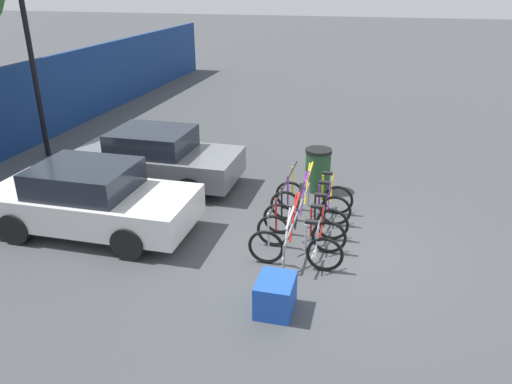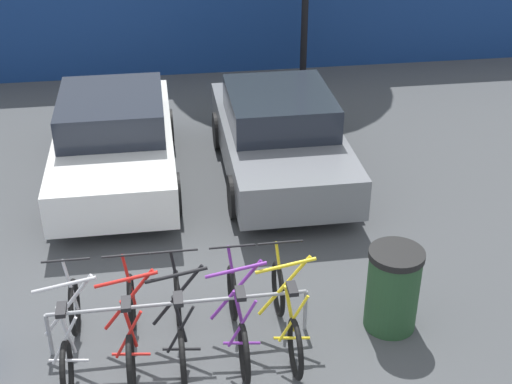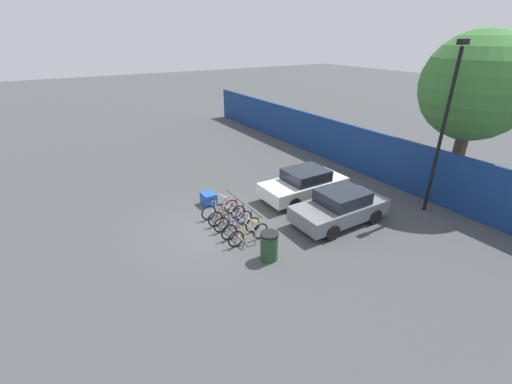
{
  "view_description": "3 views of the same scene",
  "coord_description": "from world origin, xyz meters",
  "px_view_note": "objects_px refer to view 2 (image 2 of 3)",
  "views": [
    {
      "loc": [
        -8.44,
        -0.68,
        4.78
      ],
      "look_at": [
        0.46,
        1.56,
        0.79
      ],
      "focal_mm": 35.0,
      "sensor_mm": 36.0,
      "label": 1
    },
    {
      "loc": [
        0.26,
        -5.6,
        5.48
      ],
      "look_at": [
        1.4,
        2.08,
        1.08
      ],
      "focal_mm": 50.0,
      "sensor_mm": 36.0,
      "label": 2
    },
    {
      "loc": [
        10.86,
        -4.92,
        7.11
      ],
      "look_at": [
        -0.46,
        2.07,
        0.93
      ],
      "focal_mm": 24.0,
      "sensor_mm": 36.0,
      "label": 3
    }
  ],
  "objects_px": {
    "bicycle_black": "(180,324)",
    "bicycle_silver": "(70,334)",
    "trash_bin": "(393,289)",
    "bike_rack": "(179,308)",
    "car_white": "(114,140)",
    "bicycle_red": "(131,329)",
    "bicycle_purple": "(238,318)",
    "car_grey": "(280,136)",
    "bicycle_yellow": "(286,314)"
  },
  "relations": [
    {
      "from": "bicycle_black",
      "to": "bicycle_silver",
      "type": "bearing_deg",
      "value": -177.8
    },
    {
      "from": "bicycle_silver",
      "to": "trash_bin",
      "type": "height_order",
      "value": "bicycle_silver"
    },
    {
      "from": "bicycle_silver",
      "to": "bicycle_black",
      "type": "xyz_separation_m",
      "value": [
        1.17,
        0.0,
        0.0
      ]
    },
    {
      "from": "bicycle_black",
      "to": "trash_bin",
      "type": "relative_size",
      "value": 1.66
    },
    {
      "from": "bike_rack",
      "to": "car_white",
      "type": "distance_m",
      "value": 4.14
    },
    {
      "from": "bicycle_silver",
      "to": "bicycle_red",
      "type": "bearing_deg",
      "value": 0.72
    },
    {
      "from": "bicycle_black",
      "to": "bicycle_purple",
      "type": "relative_size",
      "value": 1.0
    },
    {
      "from": "bicycle_black",
      "to": "car_grey",
      "type": "distance_m",
      "value": 4.38
    },
    {
      "from": "bicycle_yellow",
      "to": "trash_bin",
      "type": "bearing_deg",
      "value": 2.79
    },
    {
      "from": "bicycle_purple",
      "to": "car_grey",
      "type": "relative_size",
      "value": 0.43
    },
    {
      "from": "car_white",
      "to": "trash_bin",
      "type": "relative_size",
      "value": 3.99
    },
    {
      "from": "bicycle_purple",
      "to": "car_grey",
      "type": "xyz_separation_m",
      "value": [
        1.17,
        3.97,
        0.31
      ]
    },
    {
      "from": "bike_rack",
      "to": "bicycle_black",
      "type": "distance_m",
      "value": 0.18
    },
    {
      "from": "bicycle_red",
      "to": "trash_bin",
      "type": "height_order",
      "value": "bicycle_red"
    },
    {
      "from": "car_grey",
      "to": "bicycle_yellow",
      "type": "bearing_deg",
      "value": -98.98
    },
    {
      "from": "bicycle_black",
      "to": "car_white",
      "type": "relative_size",
      "value": 0.42
    },
    {
      "from": "bicycle_red",
      "to": "bicycle_black",
      "type": "height_order",
      "value": "same"
    },
    {
      "from": "bicycle_red",
      "to": "bicycle_purple",
      "type": "relative_size",
      "value": 1.0
    },
    {
      "from": "car_white",
      "to": "trash_bin",
      "type": "distance_m",
      "value": 5.23
    },
    {
      "from": "bike_rack",
      "to": "car_grey",
      "type": "height_order",
      "value": "car_grey"
    },
    {
      "from": "bicycle_red",
      "to": "bicycle_purple",
      "type": "bearing_deg",
      "value": -1.94
    },
    {
      "from": "bicycle_yellow",
      "to": "trash_bin",
      "type": "xyz_separation_m",
      "value": [
        1.25,
        0.09,
        0.14
      ]
    },
    {
      "from": "bicycle_red",
      "to": "bicycle_yellow",
      "type": "height_order",
      "value": "same"
    },
    {
      "from": "bicycle_yellow",
      "to": "trash_bin",
      "type": "relative_size",
      "value": 1.66
    },
    {
      "from": "car_white",
      "to": "bicycle_black",
      "type": "bearing_deg",
      "value": -79.5
    },
    {
      "from": "bicycle_black",
      "to": "bicycle_red",
      "type": "bearing_deg",
      "value": -177.8
    },
    {
      "from": "trash_bin",
      "to": "bicycle_black",
      "type": "bearing_deg",
      "value": -177.94
    },
    {
      "from": "bicycle_purple",
      "to": "bicycle_yellow",
      "type": "relative_size",
      "value": 1.0
    },
    {
      "from": "bike_rack",
      "to": "bicycle_purple",
      "type": "xyz_separation_m",
      "value": [
        0.63,
        -0.15,
        -0.1
      ]
    },
    {
      "from": "car_white",
      "to": "trash_bin",
      "type": "height_order",
      "value": "car_white"
    },
    {
      "from": "bicycle_red",
      "to": "car_white",
      "type": "bearing_deg",
      "value": 91.47
    },
    {
      "from": "bicycle_red",
      "to": "bicycle_purple",
      "type": "xyz_separation_m",
      "value": [
        1.17,
        0.0,
        0.0
      ]
    },
    {
      "from": "bicycle_red",
      "to": "car_grey",
      "type": "distance_m",
      "value": 4.62
    },
    {
      "from": "bicycle_black",
      "to": "trash_bin",
      "type": "distance_m",
      "value": 2.44
    },
    {
      "from": "bike_rack",
      "to": "trash_bin",
      "type": "relative_size",
      "value": 2.82
    },
    {
      "from": "bicycle_purple",
      "to": "car_white",
      "type": "height_order",
      "value": "car_white"
    },
    {
      "from": "bicycle_black",
      "to": "car_grey",
      "type": "xyz_separation_m",
      "value": [
        1.82,
        3.97,
        0.31
      ]
    },
    {
      "from": "bicycle_purple",
      "to": "trash_bin",
      "type": "bearing_deg",
      "value": 2.15
    },
    {
      "from": "bicycle_silver",
      "to": "car_grey",
      "type": "relative_size",
      "value": 0.43
    },
    {
      "from": "trash_bin",
      "to": "bicycle_purple",
      "type": "bearing_deg",
      "value": -177.21
    },
    {
      "from": "bicycle_yellow",
      "to": "car_white",
      "type": "distance_m",
      "value": 4.65
    },
    {
      "from": "bike_rack",
      "to": "bicycle_yellow",
      "type": "height_order",
      "value": "bicycle_yellow"
    },
    {
      "from": "trash_bin",
      "to": "bike_rack",
      "type": "bearing_deg",
      "value": 178.56
    },
    {
      "from": "car_grey",
      "to": "bicycle_purple",
      "type": "bearing_deg",
      "value": -106.46
    },
    {
      "from": "bike_rack",
      "to": "car_grey",
      "type": "xyz_separation_m",
      "value": [
        1.81,
        3.82,
        0.22
      ]
    },
    {
      "from": "bike_rack",
      "to": "bicycle_red",
      "type": "height_order",
      "value": "bicycle_red"
    },
    {
      "from": "bicycle_silver",
      "to": "bicycle_yellow",
      "type": "distance_m",
      "value": 2.36
    },
    {
      "from": "bicycle_red",
      "to": "trash_bin",
      "type": "bearing_deg",
      "value": -0.25
    },
    {
      "from": "bicycle_black",
      "to": "bicycle_yellow",
      "type": "distance_m",
      "value": 1.19
    },
    {
      "from": "car_white",
      "to": "bicycle_purple",
      "type": "bearing_deg",
      "value": -71.3
    }
  ]
}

